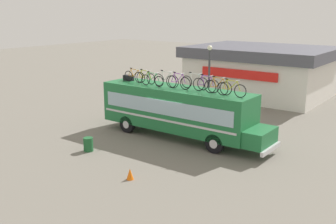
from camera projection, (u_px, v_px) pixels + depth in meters
ground_plane at (176, 137)px, 24.02m from camera, size 120.00×120.00×0.00m
bus at (179, 109)px, 23.48m from camera, size 10.80×2.40×3.00m
luggage_bag_1 at (128, 78)px, 25.60m from camera, size 0.66×0.34×0.35m
rooftop_bicycle_1 at (135, 76)px, 25.05m from camera, size 1.67×0.44×0.88m
rooftop_bicycle_2 at (145, 77)px, 24.56m from camera, size 1.65×0.44×0.88m
rooftop_bicycle_3 at (152, 80)px, 23.74m from camera, size 1.67×0.44×0.86m
rooftop_bicycle_4 at (166, 80)px, 23.42m from camera, size 1.81×0.44×0.98m
rooftop_bicycle_5 at (178, 82)px, 22.89m from camera, size 1.69×0.44×0.96m
rooftop_bicycle_6 at (195, 82)px, 22.79m from camera, size 1.81×0.44×0.96m
rooftop_bicycle_7 at (206, 85)px, 21.97m from camera, size 1.69×0.44×0.98m
rooftop_bicycle_8 at (218, 87)px, 21.40m from camera, size 1.69×0.44×0.97m
rooftop_bicycle_9 at (231, 89)px, 20.83m from camera, size 1.73×0.44×0.92m
roadside_building at (261, 70)px, 35.44m from camera, size 11.86×9.26×4.28m
trash_bin at (88, 144)px, 21.55m from camera, size 0.52×0.52×0.75m
traffic_cone at (130, 174)px, 17.94m from camera, size 0.33×0.33×0.52m
street_lamp at (209, 73)px, 27.83m from camera, size 0.34×0.34×5.04m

